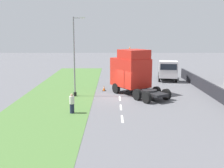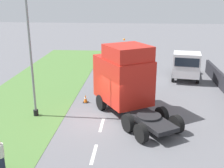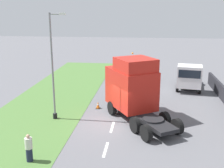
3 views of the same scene
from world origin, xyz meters
The scene contains 9 objects.
ground_plane centered at (0.00, 0.00, 0.00)m, with size 120.00×120.00×0.00m, color slate.
grass_verge centered at (-6.00, 0.00, 0.01)m, with size 7.00×44.00×0.01m.
lane_markings centered at (0.00, -0.70, 0.00)m, with size 0.16×14.60×0.00m.
boundary_wall centered at (9.00, 0.00, 0.63)m, with size 0.25×24.00×1.25m.
lorry_cab centered at (1.28, 1.31, 2.26)m, with size 5.63×6.86×4.64m.
flatbed_truck centered at (6.38, 8.76, 1.40)m, with size 3.04×5.65×2.65m.
lamp_post centered at (-4.29, 0.30, 3.56)m, with size 1.27×0.31×7.61m.
pedestrian centered at (-3.83, -5.65, 0.76)m, with size 0.39×0.39×1.55m.
traffic_cone_lead centered at (-1.60, 2.83, 0.28)m, with size 0.36×0.36×0.58m.
Camera 1 is at (-0.74, -26.59, 6.15)m, focal length 45.00 mm.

